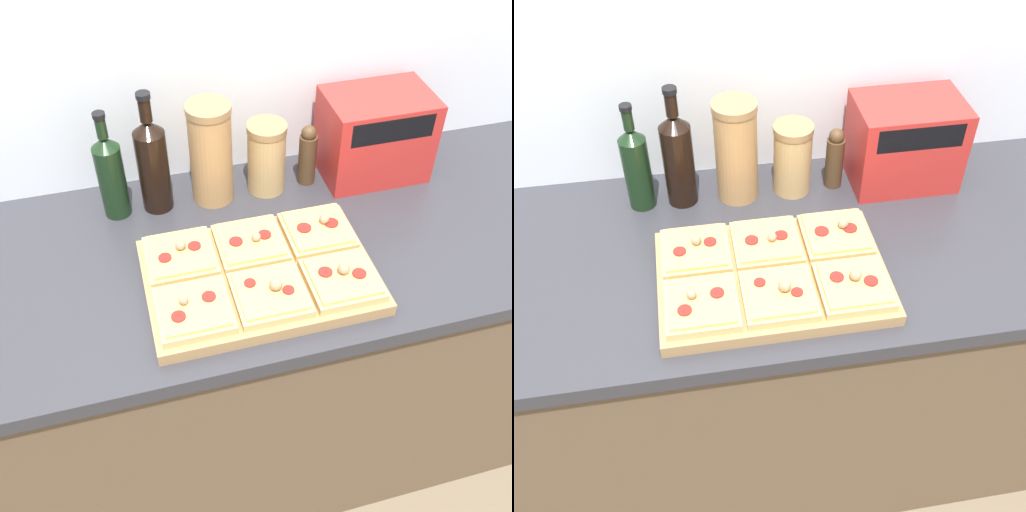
% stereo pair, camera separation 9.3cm
% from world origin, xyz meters
% --- Properties ---
extents(wall_back, '(6.00, 0.06, 2.50)m').
position_xyz_m(wall_back, '(0.00, 0.67, 1.25)').
color(wall_back, silver).
rests_on(wall_back, ground_plane).
extents(kitchen_counter, '(2.63, 0.67, 0.91)m').
position_xyz_m(kitchen_counter, '(0.00, 0.32, 0.45)').
color(kitchen_counter, brown).
rests_on(kitchen_counter, ground_plane).
extents(cutting_board, '(0.50, 0.34, 0.03)m').
position_xyz_m(cutting_board, '(0.08, 0.20, 0.92)').
color(cutting_board, '#A37A4C').
rests_on(cutting_board, kitchen_counter).
extents(pizza_slice_back_left, '(0.15, 0.15, 0.05)m').
position_xyz_m(pizza_slice_back_left, '(-0.08, 0.28, 0.95)').
color(pizza_slice_back_left, tan).
rests_on(pizza_slice_back_left, cutting_board).
extents(pizza_slice_back_center, '(0.15, 0.15, 0.05)m').
position_xyz_m(pizza_slice_back_center, '(0.08, 0.28, 0.95)').
color(pizza_slice_back_center, tan).
rests_on(pizza_slice_back_center, cutting_board).
extents(pizza_slice_back_right, '(0.15, 0.15, 0.05)m').
position_xyz_m(pizza_slice_back_right, '(0.24, 0.28, 0.95)').
color(pizza_slice_back_right, tan).
rests_on(pizza_slice_back_right, cutting_board).
extents(pizza_slice_front_left, '(0.15, 0.15, 0.05)m').
position_xyz_m(pizza_slice_front_left, '(-0.08, 0.12, 0.95)').
color(pizza_slice_front_left, tan).
rests_on(pizza_slice_front_left, cutting_board).
extents(pizza_slice_front_center, '(0.15, 0.15, 0.06)m').
position_xyz_m(pizza_slice_front_center, '(0.08, 0.12, 0.95)').
color(pizza_slice_front_center, tan).
rests_on(pizza_slice_front_center, cutting_board).
extents(pizza_slice_front_right, '(0.15, 0.15, 0.05)m').
position_xyz_m(pizza_slice_front_right, '(0.24, 0.12, 0.95)').
color(pizza_slice_front_right, tan).
rests_on(pizza_slice_front_right, cutting_board).
extents(olive_oil_bottle, '(0.07, 0.07, 0.28)m').
position_xyz_m(olive_oil_bottle, '(-0.20, 0.53, 1.02)').
color(olive_oil_bottle, black).
rests_on(olive_oil_bottle, kitchen_counter).
extents(wine_bottle, '(0.08, 0.08, 0.32)m').
position_xyz_m(wine_bottle, '(-0.10, 0.53, 1.04)').
color(wine_bottle, black).
rests_on(wine_bottle, kitchen_counter).
extents(grain_jar_tall, '(0.11, 0.11, 0.26)m').
position_xyz_m(grain_jar_tall, '(0.04, 0.53, 1.04)').
color(grain_jar_tall, '#AD7F4C').
rests_on(grain_jar_tall, kitchen_counter).
extents(grain_jar_short, '(0.10, 0.10, 0.19)m').
position_xyz_m(grain_jar_short, '(0.18, 0.53, 1.00)').
color(grain_jar_short, tan).
rests_on(grain_jar_short, kitchen_counter).
extents(pepper_mill, '(0.05, 0.05, 0.17)m').
position_xyz_m(pepper_mill, '(0.29, 0.53, 0.99)').
color(pepper_mill, '#47331E').
rests_on(pepper_mill, kitchen_counter).
extents(toaster_oven, '(0.29, 0.19, 0.22)m').
position_xyz_m(toaster_oven, '(0.47, 0.52, 1.02)').
color(toaster_oven, red).
rests_on(toaster_oven, kitchen_counter).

